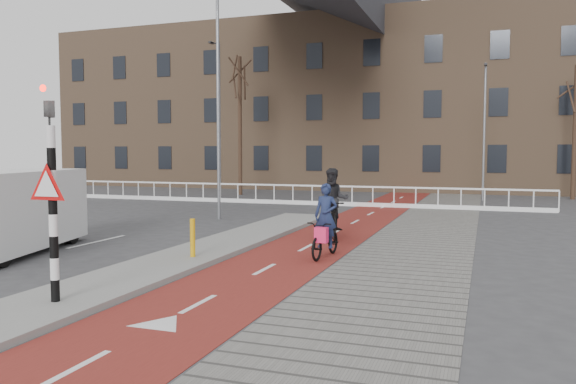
% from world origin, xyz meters
% --- Properties ---
extents(ground, '(120.00, 120.00, 0.00)m').
position_xyz_m(ground, '(0.00, 0.00, 0.00)').
color(ground, '#38383A').
rests_on(ground, ground).
extents(bike_lane, '(2.50, 60.00, 0.01)m').
position_xyz_m(bike_lane, '(1.50, 10.00, 0.01)').
color(bike_lane, maroon).
rests_on(bike_lane, ground).
extents(sidewalk, '(3.00, 60.00, 0.01)m').
position_xyz_m(sidewalk, '(4.30, 10.00, 0.01)').
color(sidewalk, slate).
rests_on(sidewalk, ground).
extents(curb_island, '(1.80, 16.00, 0.12)m').
position_xyz_m(curb_island, '(-0.70, 4.00, 0.06)').
color(curb_island, gray).
rests_on(curb_island, ground).
extents(traffic_signal, '(0.80, 0.80, 3.68)m').
position_xyz_m(traffic_signal, '(-0.60, -2.02, 1.99)').
color(traffic_signal, black).
rests_on(traffic_signal, curb_island).
extents(bollard, '(0.12, 0.12, 0.90)m').
position_xyz_m(bollard, '(-0.43, 2.27, 0.57)').
color(bollard, '#E2A20C').
rests_on(bollard, curb_island).
extents(cyclist_near, '(0.73, 1.76, 1.81)m').
position_xyz_m(cyclist_near, '(2.39, 3.80, 0.62)').
color(cyclist_near, black).
rests_on(cyclist_near, bike_lane).
extents(cyclist_far, '(1.14, 2.04, 2.10)m').
position_xyz_m(cyclist_far, '(1.78, 6.80, 0.88)').
color(cyclist_far, black).
rests_on(cyclist_far, bike_lane).
extents(van, '(3.12, 5.22, 2.10)m').
position_xyz_m(van, '(-5.37, 1.63, 1.11)').
color(van, silver).
rests_on(van, ground).
extents(railing, '(28.00, 0.10, 0.99)m').
position_xyz_m(railing, '(-5.00, 17.00, 0.31)').
color(railing, silver).
rests_on(railing, ground).
extents(townhouse_row, '(46.00, 10.00, 15.90)m').
position_xyz_m(townhouse_row, '(-3.00, 32.00, 7.81)').
color(townhouse_row, '#7F6047').
rests_on(townhouse_row, ground).
extents(tree_mid, '(0.24, 0.24, 8.35)m').
position_xyz_m(tree_mid, '(-8.14, 22.04, 4.18)').
color(tree_mid, black).
rests_on(tree_mid, ground).
extents(tree_right, '(0.25, 0.25, 7.32)m').
position_xyz_m(tree_right, '(10.57, 24.96, 3.66)').
color(tree_right, black).
rests_on(tree_right, ground).
extents(streetlight_near, '(0.12, 0.12, 8.56)m').
position_xyz_m(streetlight_near, '(-3.67, 10.16, 4.28)').
color(streetlight_near, slate).
rests_on(streetlight_near, ground).
extents(streetlight_left, '(0.12, 0.12, 8.87)m').
position_xyz_m(streetlight_left, '(-8.68, 20.38, 4.44)').
color(streetlight_left, slate).
rests_on(streetlight_left, ground).
extents(streetlight_right, '(0.12, 0.12, 7.22)m').
position_xyz_m(streetlight_right, '(5.89, 22.50, 3.61)').
color(streetlight_right, slate).
rests_on(streetlight_right, ground).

